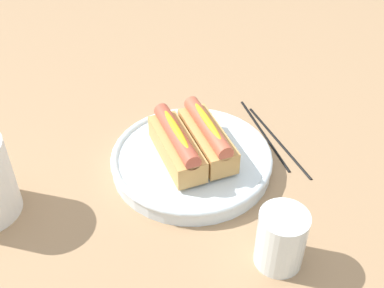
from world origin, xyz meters
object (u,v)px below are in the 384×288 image
(serving_bowl, at_px, (192,160))
(chopstick_near, at_px, (264,133))
(water_glass, at_px, (281,241))
(hotdog_back, at_px, (176,144))
(hotdog_front, at_px, (207,136))
(chopstick_far, at_px, (278,140))

(serving_bowl, bearing_deg, chopstick_near, -82.91)
(water_glass, height_order, chopstick_near, water_glass)
(hotdog_back, xyz_separation_m, water_glass, (-0.23, -0.05, -0.02))
(serving_bowl, distance_m, hotdog_front, 0.05)
(hotdog_front, relative_size, water_glass, 1.71)
(chopstick_far, bearing_deg, chopstick_near, 26.61)
(serving_bowl, relative_size, chopstick_near, 1.25)
(chopstick_near, bearing_deg, hotdog_front, 109.14)
(chopstick_near, bearing_deg, chopstick_far, -148.41)
(water_glass, xyz_separation_m, chopstick_far, (0.22, -0.15, -0.04))
(chopstick_far, bearing_deg, hotdog_back, 91.40)
(chopstick_far, bearing_deg, hotdog_front, 91.63)
(hotdog_front, relative_size, hotdog_back, 1.00)
(hotdog_front, xyz_separation_m, chopstick_near, (0.02, -0.13, -0.06))
(water_glass, bearing_deg, chopstick_near, -29.68)
(water_glass, bearing_deg, serving_bowl, 4.86)
(water_glass, bearing_deg, hotdog_back, 11.51)
(hotdog_front, bearing_deg, chopstick_near, -80.65)
(hotdog_back, bearing_deg, water_glass, -168.49)
(water_glass, distance_m, chopstick_near, 0.29)
(serving_bowl, height_order, hotdog_front, hotdog_front)
(hotdog_back, distance_m, chopstick_far, 0.21)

